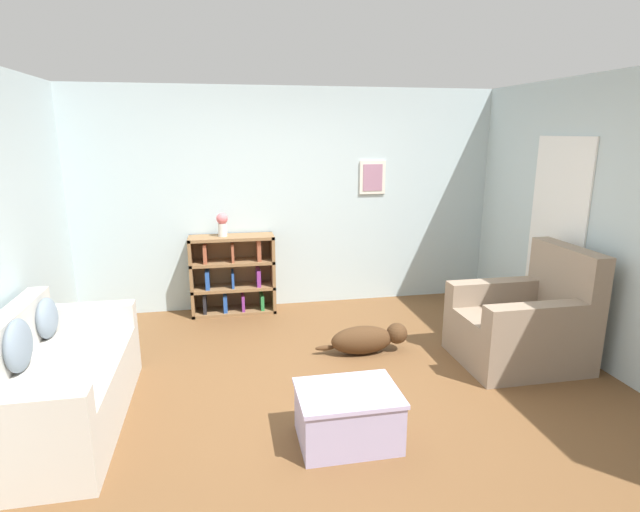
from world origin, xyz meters
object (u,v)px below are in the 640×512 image
Objects in this scene: couch at (51,386)px; vase at (222,223)px; bookshelf at (233,275)px; recliner_chair at (525,324)px; dog at (367,339)px; coffee_table at (348,414)px.

vase reaches higher than couch.
bookshelf is 0.63m from vase.
dog is (-1.38, 0.44, -0.22)m from recliner_chair.
vase is (-2.71, 1.83, 0.71)m from recliner_chair.
coffee_table is at bearing -154.71° from recliner_chair.
coffee_table is at bearing -75.73° from bookshelf.
recliner_chair is at bearing 25.29° from coffee_table.
vase is at bearing 106.20° from coffee_table.
recliner_chair is (2.62, -1.85, -0.09)m from bookshelf.
couch is 3.98m from recliner_chair.
couch is 2.61m from vase.
recliner_chair is 3.35m from vase.
vase is at bearing 145.96° from recliner_chair.
couch is 1.75× the size of bookshelf.
couch is 2.13m from coffee_table.
couch is at bearing -120.20° from vase.
couch is at bearing 164.12° from coffee_table.
recliner_chair is at bearing -17.54° from dog.
couch is 2.45× the size of coffee_table.
vase is at bearing -166.68° from bookshelf.
vase reaches higher than dog.
couch reaches higher than coffee_table.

